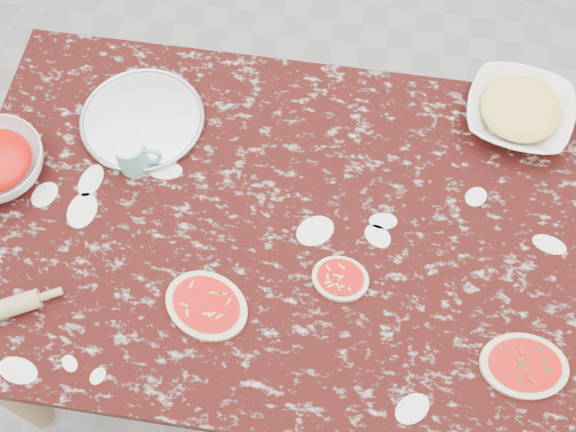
# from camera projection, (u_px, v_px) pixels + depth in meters

# --- Properties ---
(ground) EXTENTS (4.00, 4.00, 0.00)m
(ground) POSITION_uv_depth(u_px,v_px,m) (288.00, 323.00, 2.40)
(ground) COLOR gray
(worktable) EXTENTS (1.60, 1.00, 0.75)m
(worktable) POSITION_uv_depth(u_px,v_px,m) (288.00, 240.00, 1.80)
(worktable) COLOR black
(worktable) RESTS_ON ground
(pizza_tray) EXTENTS (0.32, 0.32, 0.01)m
(pizza_tray) POSITION_uv_depth(u_px,v_px,m) (143.00, 120.00, 1.86)
(pizza_tray) COLOR #B2B2B7
(pizza_tray) RESTS_ON worktable
(cheese_bowl) EXTENTS (0.31, 0.31, 0.07)m
(cheese_bowl) POSITION_uv_depth(u_px,v_px,m) (518.00, 113.00, 1.83)
(cheese_bowl) COLOR white
(cheese_bowl) RESTS_ON worktable
(flour_mug) EXTENTS (0.12, 0.08, 0.09)m
(flour_mug) POSITION_uv_depth(u_px,v_px,m) (133.00, 155.00, 1.76)
(flour_mug) COLOR #6EC4CB
(flour_mug) RESTS_ON worktable
(pizza_left) EXTENTS (0.24, 0.22, 0.02)m
(pizza_left) POSITION_uv_depth(u_px,v_px,m) (206.00, 305.00, 1.63)
(pizza_left) COLOR beige
(pizza_left) RESTS_ON worktable
(pizza_mid) EXTENTS (0.15, 0.13, 0.02)m
(pizza_mid) POSITION_uv_depth(u_px,v_px,m) (340.00, 278.00, 1.66)
(pizza_mid) COLOR beige
(pizza_mid) RESTS_ON worktable
(pizza_right) EXTENTS (0.20, 0.16, 0.02)m
(pizza_right) POSITION_uv_depth(u_px,v_px,m) (524.00, 366.00, 1.56)
(pizza_right) COLOR beige
(pizza_right) RESTS_ON worktable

